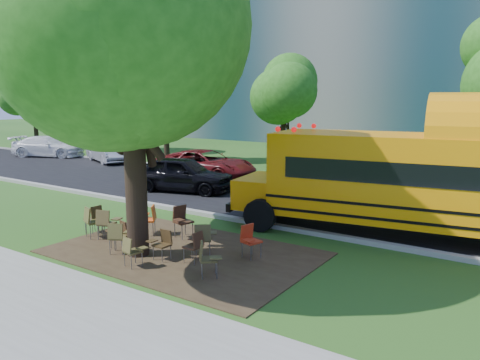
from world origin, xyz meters
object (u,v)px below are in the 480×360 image
Objects in this scene: main_tree at (130,26)px; chair_4 at (132,249)px; chair_0 at (106,221)px; chair_1 at (92,219)px; chair_7 at (207,256)px; chair_10 at (182,218)px; bg_car_red at (205,165)px; chair_8 at (95,216)px; bg_car_white at (48,147)px; chair_6 at (195,243)px; pedestrian_a at (123,143)px; school_bus at (466,183)px; bg_car_silver at (107,151)px; chair_2 at (118,235)px; chair_3 at (120,232)px; black_car at (182,174)px; chair_12 at (249,238)px; chair_11 at (204,236)px; pedestrian_b at (100,143)px; chair_5 at (162,242)px; chair_9 at (150,217)px.

main_tree is 5.44m from chair_4.
chair_1 is (-0.47, -0.11, 0.01)m from chair_0.
chair_10 is (-2.56, 2.08, 0.07)m from chair_7.
chair_10 is 0.18× the size of bg_car_red.
bg_car_white is at bearing 60.97° from chair_8.
chair_1 is at bearing -134.15° from chair_8.
pedestrian_a is at bearing 50.38° from chair_6.
school_bus is 13.40× the size of chair_1.
school_bus is 2.84× the size of bg_car_silver.
chair_2 is 1.12× the size of chair_3.
black_car is (-5.23, 7.92, 0.31)m from chair_4.
chair_2 is at bearing -46.89° from chair_0.
main_tree reaches higher than chair_1.
chair_7 is (3.30, -0.35, 0.05)m from chair_3.
chair_6 is 0.15× the size of bg_car_red.
chair_3 is 0.81× the size of chair_10.
main_tree is 11.36× the size of chair_6.
chair_3 is 1.93m from chair_8.
bg_car_white is at bearing -100.53° from chair_10.
chair_2 is (-0.48, -0.24, -5.30)m from main_tree.
chair_0 is (-8.67, -5.40, -1.20)m from school_bus.
chair_0 is 4.43m from chair_12.
chair_11 is 0.20× the size of black_car.
pedestrian_a is (-17.81, 15.91, 0.42)m from chair_4.
bg_car_silver is (-13.29, 11.40, 0.17)m from chair_0.
chair_11 is (3.74, 0.54, -0.03)m from chair_1.
chair_11 is 8.83m from black_car.
chair_12 is 0.49× the size of pedestrian_b.
school_bus is 10.90m from chair_8.
chair_0 is 0.93m from chair_8.
main_tree is 5.42m from chair_3.
black_car is at bearing 165.00° from school_bus.
chair_5 is at bearing 40.58° from chair_10.
chair_5 is 0.16× the size of bg_car_white.
main_tree reaches higher than chair_4.
school_bus is at bearing 102.44° from chair_7.
chair_12 reaches higher than chair_2.
black_car reaches higher than chair_8.
bg_car_red is at bearing 176.70° from chair_7.
school_bus is at bearing 134.11° from chair_10.
chair_7 is 13.49m from bg_car_red.
chair_10 is at bearing -153.42° from black_car.
chair_2 is 0.99× the size of chair_12.
chair_9 is (-2.68, 1.12, 0.06)m from chair_6.
chair_4 is 0.91× the size of chair_7.
pedestrian_b reaches higher than chair_0.
chair_12 is (2.63, -0.38, -0.05)m from chair_10.
main_tree is 10.17× the size of chair_0.
chair_10 is at bearing -170.55° from chair_7.
chair_8 is at bearing -143.88° from bg_car_white.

